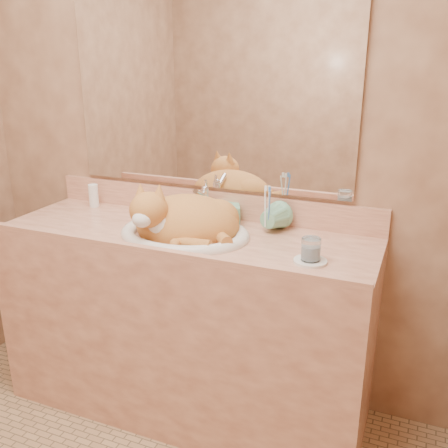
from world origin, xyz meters
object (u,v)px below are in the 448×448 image
at_px(vanity_counter, 186,323).
at_px(cat, 182,218).
at_px(soap_dispenser, 231,206).
at_px(water_glass, 311,249).
at_px(toothbrush_cup, 267,222).
at_px(sink_basin, 184,216).

relative_size(vanity_counter, cat, 3.65).
relative_size(soap_dispenser, water_glass, 2.24).
relative_size(cat, toothbrush_cup, 3.61).
height_order(vanity_counter, water_glass, water_glass).
xyz_separation_m(sink_basin, cat, (-0.01, -0.00, -0.01)).
bearing_deg(soap_dispenser, vanity_counter, -159.05).
bearing_deg(sink_basin, water_glass, 4.87).
relative_size(sink_basin, water_glass, 6.55).
bearing_deg(cat, sink_basin, 17.75).
distance_m(cat, soap_dispenser, 0.23).
height_order(sink_basin, cat, cat).
height_order(sink_basin, water_glass, sink_basin).
relative_size(vanity_counter, toothbrush_cup, 13.20).
relative_size(sink_basin, soap_dispenser, 2.92).
bearing_deg(soap_dispenser, water_glass, -56.52).
bearing_deg(water_glass, sink_basin, 171.34).
bearing_deg(vanity_counter, sink_basin, -50.05).
distance_m(soap_dispenser, toothbrush_cup, 0.18).
relative_size(vanity_counter, water_glass, 19.55).
xyz_separation_m(soap_dispenser, toothbrush_cup, (0.17, -0.04, -0.04)).
height_order(vanity_counter, toothbrush_cup, toothbrush_cup).
bearing_deg(soap_dispenser, sink_basin, -152.30).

